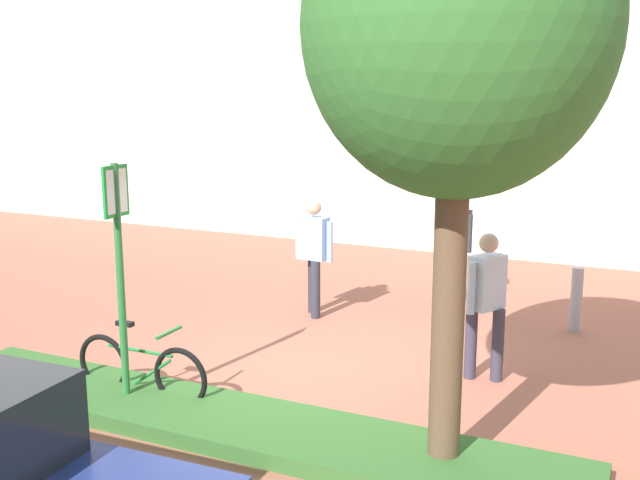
% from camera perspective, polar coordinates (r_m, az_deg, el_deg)
% --- Properties ---
extents(ground_plane, '(60.00, 60.00, 0.00)m').
position_cam_1_polar(ground_plane, '(9.09, -1.72, -9.96)').
color(ground_plane, '#9E5B47').
extents(planter_strip, '(7.00, 1.10, 0.16)m').
position_cam_1_polar(planter_strip, '(7.71, -6.89, -13.48)').
color(planter_strip, '#336028').
rests_on(planter_strip, ground).
extents(tree_sidewalk, '(2.50, 2.50, 5.17)m').
position_cam_1_polar(tree_sidewalk, '(6.26, 10.38, 15.35)').
color(tree_sidewalk, brown).
rests_on(tree_sidewalk, ground).
extents(parking_sign_post, '(0.08, 0.36, 2.58)m').
position_cam_1_polar(parking_sign_post, '(7.90, -14.92, -0.89)').
color(parking_sign_post, '#2D7238').
rests_on(parking_sign_post, ground).
extents(bike_at_sign, '(1.68, 0.42, 0.86)m').
position_cam_1_polar(bike_at_sign, '(8.46, -13.34, -9.41)').
color(bike_at_sign, black).
rests_on(bike_at_sign, ground).
extents(bollard_steel, '(0.16, 0.16, 0.90)m').
position_cam_1_polar(bollard_steel, '(11.00, 18.76, -4.25)').
color(bollard_steel, '#ADADB2').
rests_on(bollard_steel, ground).
extents(person_shirt_white, '(0.44, 0.55, 1.72)m').
position_cam_1_polar(person_shirt_white, '(8.78, 12.43, -4.23)').
color(person_shirt_white, '#383342').
rests_on(person_shirt_white, ground).
extents(person_shirt_blue, '(0.61, 0.38, 1.72)m').
position_cam_1_polar(person_shirt_blue, '(10.99, -0.46, -0.76)').
color(person_shirt_blue, '#2D2D38').
rests_on(person_shirt_blue, ground).
extents(person_suited_dark, '(0.55, 0.43, 1.72)m').
position_cam_1_polar(person_suited_dark, '(11.89, 10.25, -0.01)').
color(person_suited_dark, black).
rests_on(person_suited_dark, ground).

